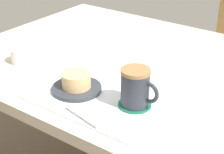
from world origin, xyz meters
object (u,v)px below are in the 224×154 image
at_px(coffee_mug, 136,87).
at_px(sugar_bowl, 21,56).
at_px(dining_table, 148,83).
at_px(pastry_plate, 77,89).
at_px(pastry, 76,80).

xyz_separation_m(coffee_mug, sugar_bowl, (-0.48, 0.02, -0.04)).
relative_size(coffee_mug, sugar_bowl, 1.63).
bearing_deg(sugar_bowl, dining_table, 31.72).
height_order(pastry_plate, coffee_mug, coffee_mug).
height_order(dining_table, coffee_mug, coffee_mug).
bearing_deg(sugar_bowl, coffee_mug, -1.97).
height_order(pastry, sugar_bowl, pastry).
distance_m(dining_table, pastry_plate, 0.30).
bearing_deg(sugar_bowl, pastry, -8.87).
distance_m(pastry_plate, coffee_mug, 0.20).
height_order(coffee_mug, sugar_bowl, coffee_mug).
relative_size(dining_table, coffee_mug, 11.77).
bearing_deg(dining_table, coffee_mug, -67.00).
bearing_deg(pastry, coffee_mug, 8.73).
height_order(dining_table, sugar_bowl, sugar_bowl).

